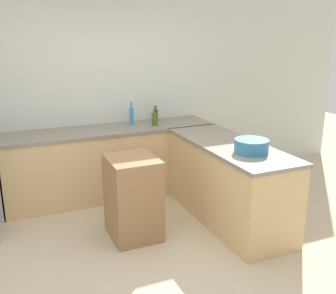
{
  "coord_description": "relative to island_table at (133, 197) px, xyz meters",
  "views": [
    {
      "loc": [
        -1.29,
        -3.11,
        2.12
      ],
      "look_at": [
        0.28,
        0.5,
        0.97
      ],
      "focal_mm": 42.0,
      "sensor_mm": 36.0,
      "label": 1
    }
  ],
  "objects": [
    {
      "name": "mixing_bowl",
      "position": [
        1.15,
        -0.45,
        0.55
      ],
      "size": [
        0.35,
        0.35,
        0.14
      ],
      "color": "teal",
      "rests_on": "counter_peninsula"
    },
    {
      "name": "island_table",
      "position": [
        0.0,
        0.0,
        0.0
      ],
      "size": [
        0.5,
        0.57,
        0.88
      ],
      "color": "#997047",
      "rests_on": "ground_plane"
    },
    {
      "name": "wine_bottle_dark",
      "position": [
        0.8,
        1.35,
        0.57
      ],
      "size": [
        0.06,
        0.06,
        0.22
      ],
      "color": "black",
      "rests_on": "counter_back"
    },
    {
      "name": "counter_back",
      "position": [
        0.1,
        1.18,
        0.02
      ],
      "size": [
        2.76,
        0.67,
        0.92
      ],
      "color": "#D6B27A",
      "rests_on": "ground_plane"
    },
    {
      "name": "counter_peninsula",
      "position": [
        1.13,
        -0.06,
        0.02
      ],
      "size": [
        0.69,
        1.87,
        0.92
      ],
      "color": "#D6B27A",
      "rests_on": "ground_plane"
    },
    {
      "name": "olive_oil_bottle",
      "position": [
        0.69,
        1.11,
        0.57
      ],
      "size": [
        0.08,
        0.08,
        0.23
      ],
      "color": "#475B1E",
      "rests_on": "counter_back"
    },
    {
      "name": "dish_soap_bottle",
      "position": [
        0.42,
        1.26,
        0.6
      ],
      "size": [
        0.06,
        0.06,
        0.31
      ],
      "color": "#338CBF",
      "rests_on": "counter_back"
    },
    {
      "name": "wall_back",
      "position": [
        0.1,
        1.53,
        0.91
      ],
      "size": [
        8.0,
        0.06,
        2.7
      ],
      "color": "silver",
      "rests_on": "ground_plane"
    },
    {
      "name": "ground_plane",
      "position": [
        0.1,
        -0.56,
        -0.44
      ],
      "size": [
        14.0,
        14.0,
        0.0
      ],
      "primitive_type": "plane",
      "color": "beige"
    }
  ]
}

